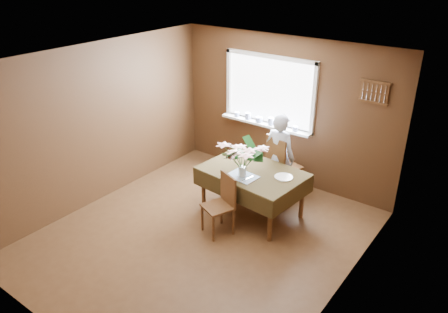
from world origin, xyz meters
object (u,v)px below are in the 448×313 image
Objects in this scene: dining_table at (252,176)px; chair_far at (280,164)px; seated_woman at (279,156)px; flower_bouquet at (243,155)px; chair_near at (222,201)px.

chair_far reaches higher than dining_table.
seated_woman is 0.97m from flower_bouquet.
dining_table is 2.71× the size of flower_bouquet.
chair_near is 0.61× the size of seated_woman.
seated_woman reaches higher than flower_bouquet.
dining_table is 0.67m from chair_near.
chair_near is 0.71m from flower_bouquet.
flower_bouquet is (-0.09, -0.96, 0.49)m from chair_far.
flower_bouquet is at bearing 87.04° from seated_woman.
flower_bouquet reaches higher than dining_table.
chair_far is 1.79× the size of flower_bouquet.
chair_far is (0.06, 0.74, -0.07)m from dining_table.
chair_far is 0.73× the size of seated_woman.
seated_woman is at bearing 90.00° from dining_table.
chair_near is at bearing -95.46° from flower_bouquet.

